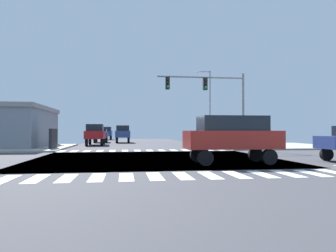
# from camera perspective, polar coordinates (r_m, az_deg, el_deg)

# --- Properties ---
(ground) EXTENTS (90.00, 90.00, 0.05)m
(ground) POSITION_cam_1_polar(r_m,az_deg,el_deg) (18.45, -2.32, -5.98)
(ground) COLOR #3B3A3F
(sidewalk_corner_ne) EXTENTS (12.00, 12.00, 0.14)m
(sidewalk_corner_ne) POSITION_cam_1_polar(r_m,az_deg,el_deg) (33.76, 18.06, -3.47)
(sidewalk_corner_ne) COLOR #A09B91
(sidewalk_corner_ne) RESTS_ON ground
(sidewalk_corner_nw) EXTENTS (12.00, 12.00, 0.14)m
(sidewalk_corner_nw) POSITION_cam_1_polar(r_m,az_deg,el_deg) (32.31, -28.31, -3.53)
(sidewalk_corner_nw) COLOR #A7A093
(sidewalk_corner_nw) RESTS_ON ground
(crosswalk_near) EXTENTS (13.50, 2.00, 0.01)m
(crosswalk_near) POSITION_cam_1_polar(r_m,az_deg,el_deg) (11.21, 0.17, -9.13)
(crosswalk_near) COLOR silver
(crosswalk_near) RESTS_ON ground
(crosswalk_far) EXTENTS (13.50, 2.00, 0.01)m
(crosswalk_far) POSITION_cam_1_polar(r_m,az_deg,el_deg) (25.68, -4.51, -4.48)
(crosswalk_far) COLOR silver
(crosswalk_far) RESTS_ON ground
(traffic_signal_mast) EXTENTS (7.46, 0.55, 6.47)m
(traffic_signal_mast) POSITION_cam_1_polar(r_m,az_deg,el_deg) (26.34, 7.69, 6.09)
(traffic_signal_mast) COLOR gray
(traffic_signal_mast) RESTS_ON ground
(street_lamp) EXTENTS (1.78, 0.32, 8.62)m
(street_lamp) POSITION_cam_1_polar(r_m,az_deg,el_deg) (36.73, 7.34, 4.57)
(street_lamp) COLOR gray
(street_lamp) RESTS_ON ground
(suv_nearside_1) EXTENTS (1.96, 4.60, 2.34)m
(suv_nearside_1) POSITION_cam_1_polar(r_m,az_deg,el_deg) (58.04, -11.18, -1.10)
(suv_nearside_1) COLOR black
(suv_nearside_1) RESTS_ON ground
(pickup_farside_1) EXTENTS (2.00, 5.10, 2.35)m
(pickup_farside_1) POSITION_cam_1_polar(r_m,az_deg,el_deg) (35.89, -13.12, -1.39)
(pickup_farside_1) COLOR black
(pickup_farside_1) RESTS_ON ground
(suv_leading_2) EXTENTS (1.96, 4.60, 2.34)m
(suv_leading_2) POSITION_cam_1_polar(r_m,az_deg,el_deg) (43.05, -8.28, -1.18)
(suv_leading_2) COLOR black
(suv_leading_2) RESTS_ON ground
(sedan_middle_3) EXTENTS (1.80, 4.30, 1.88)m
(sedan_middle_3) POSITION_cam_1_polar(r_m,az_deg,el_deg) (44.10, -12.17, -1.52)
(sedan_middle_3) COLOR black
(sedan_middle_3) RESTS_ON ground
(suv_outer_3) EXTENTS (4.60, 1.96, 2.34)m
(suv_outer_3) POSITION_cam_1_polar(r_m,az_deg,el_deg) (15.70, 11.61, -1.67)
(suv_outer_3) COLOR black
(suv_outer_3) RESTS_ON ground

